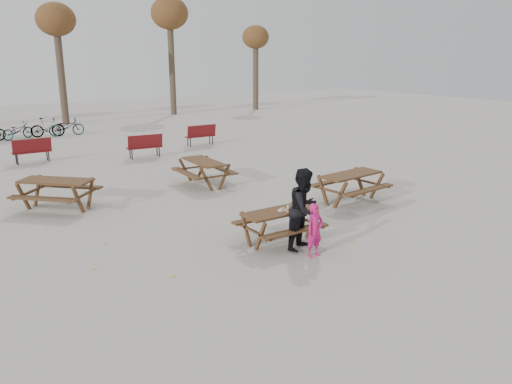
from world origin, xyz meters
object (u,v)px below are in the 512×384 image
food_tray (282,210)px  picnic_table_north (57,195)px  soda_bottle (288,209)px  child (315,230)px  adult (305,209)px  picnic_table_far (204,173)px  picnic_table_east (350,188)px  main_picnic_table (280,218)px

food_tray → picnic_table_north: size_ratio=0.09×
soda_bottle → child: size_ratio=0.14×
soda_bottle → child: 0.97m
adult → picnic_table_far: bearing=61.0°
child → picnic_table_east: (3.67, 2.67, -0.17)m
picnic_table_north → soda_bottle: bearing=-12.3°
main_picnic_table → picnic_table_east: 4.09m
picnic_table_far → soda_bottle: bearing=172.3°
food_tray → picnic_table_east: bearing=22.9°
soda_bottle → picnic_table_east: 4.10m
picnic_table_north → food_tray: bearing=-12.0°
child → picnic_table_north: bearing=114.9°
food_tray → child: (0.07, -1.09, -0.19)m
food_tray → picnic_table_east: 4.08m
picnic_table_east → picnic_table_north: (-7.55, 4.10, 0.00)m
main_picnic_table → adult: adult is taller
main_picnic_table → child: 1.14m
main_picnic_table → picnic_table_east: (3.79, 1.53, -0.15)m
picnic_table_east → picnic_table_north: size_ratio=1.00×
child → picnic_table_far: bearing=77.4°
soda_bottle → picnic_table_far: 6.04m
adult → picnic_table_east: 4.21m
main_picnic_table → adult: (0.22, -0.64, 0.36)m
main_picnic_table → child: (0.12, -1.14, 0.02)m
main_picnic_table → child: bearing=-84.2°
main_picnic_table → food_tray: food_tray is taller
soda_bottle → picnic_table_north: (-3.86, 5.83, -0.41)m
picnic_table_east → picnic_table_north: picnic_table_north is taller
picnic_table_east → main_picnic_table: bearing=-163.6°
main_picnic_table → adult: size_ratio=0.95×
food_tray → picnic_table_east: size_ratio=0.09×
food_tray → soda_bottle: size_ratio=1.06×
food_tray → soda_bottle: soda_bottle is taller
soda_bottle → child: child is taller
adult → picnic_table_north: bearing=100.7°
adult → food_tray: bearing=85.0°
main_picnic_table → food_tray: 0.22m
child → adult: 0.61m
picnic_table_far → adult: bearing=174.0°
child → picnic_table_far: (0.93, 6.89, -0.18)m
soda_bottle → main_picnic_table: bearing=116.3°
picnic_table_north → picnic_table_east: bearing=15.6°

